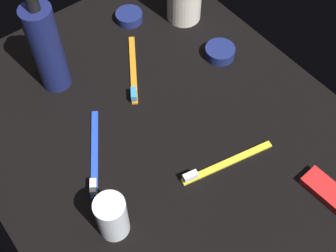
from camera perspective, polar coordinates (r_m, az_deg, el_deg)
The scene contains 9 objects.
ground_plane at distance 82.11cm, azimuth -0.00°, elevation -1.41°, with size 84.00×64.00×1.20cm, color black.
lotion_bottle at distance 85.13cm, azimuth -15.39°, elevation 9.68°, with size 5.80×5.80×21.49cm.
deodorant_stick at distance 69.83cm, azimuth -7.25°, elevation -11.56°, with size 4.95×4.95×8.85cm, color silver.
toothbrush_yellow at distance 78.32cm, azimuth 7.02°, elevation -4.90°, with size 4.77×17.88×2.10cm.
toothbrush_blue at distance 79.59cm, azimuth -9.50°, elevation -3.91°, with size 15.79×10.74×2.10cm.
toothbrush_orange at distance 90.47cm, azimuth -4.51°, elevation 7.00°, with size 15.76×10.80×2.10cm.
snack_bar_red at distance 79.76cm, azimuth 20.33°, elevation -8.28°, with size 10.40×4.00×1.50cm, color red.
cream_tin_left at distance 93.84cm, azimuth 6.72°, elevation 9.47°, with size 6.26×6.26×2.19cm, color navy.
cream_tin_right at distance 101.45cm, azimuth -5.04°, elevation 13.88°, with size 5.98×5.98×1.99cm, color navy.
Camera 1 is at (-35.22, 27.22, 68.40)cm, focal length 47.19 mm.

